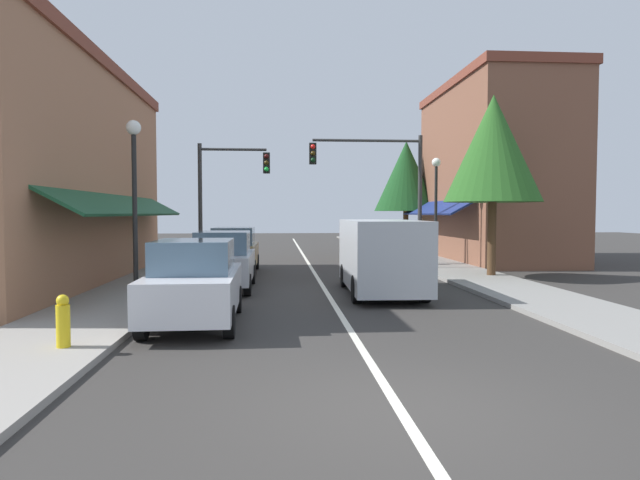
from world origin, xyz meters
The scene contains 17 objects.
ground_plane centered at (0.00, 18.00, 0.00)m, with size 80.00×80.00×0.00m, color #33302D.
sidewalk_left centered at (-5.50, 18.00, 0.06)m, with size 2.60×56.00×0.12m, color gray.
sidewalk_right centered at (5.50, 18.00, 0.06)m, with size 2.60×56.00×0.12m, color gray.
lane_center_stripe centered at (0.00, 18.00, 0.00)m, with size 0.14×52.00×0.01m, color silver.
storefront_left_block centered at (-9.13, 12.00, 3.62)m, with size 5.98×14.20×7.24m.
storefront_right_block centered at (9.05, 20.00, 4.32)m, with size 5.82×10.20×8.64m.
parked_car_nearest_left centered at (-3.14, 5.22, 0.88)m, with size 1.84×4.13×1.77m.
parked_car_second_left centered at (-3.06, 10.53, 0.88)m, with size 1.79×4.10×1.77m.
parked_car_third_left centered at (-3.11, 15.25, 0.88)m, with size 1.81×4.12×1.77m.
van_in_lane centered at (1.53, 9.30, 1.15)m, with size 2.10×5.23×2.12m.
traffic_signal_mast_arm centered at (3.11, 17.47, 3.89)m, with size 4.95×0.50×5.70m.
traffic_signal_left_corner centered at (-3.75, 18.23, 3.55)m, with size 3.15×0.50×5.36m.
street_lamp_left_near centered at (-4.95, 7.71, 3.12)m, with size 0.36×0.36×4.61m.
street_lamp_right_mid centered at (4.97, 15.64, 3.08)m, with size 0.36×0.36×4.55m.
tree_right_near centered at (6.17, 12.77, 4.58)m, with size 3.42×3.42×6.48m.
tree_right_far centered at (5.86, 24.67, 4.40)m, with size 3.59×3.59×6.39m.
fire_hydrant centered at (-4.94, 2.96, 0.55)m, with size 0.22×0.22×0.87m.
Camera 1 is at (-1.43, -6.33, 2.32)m, focal length 31.09 mm.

